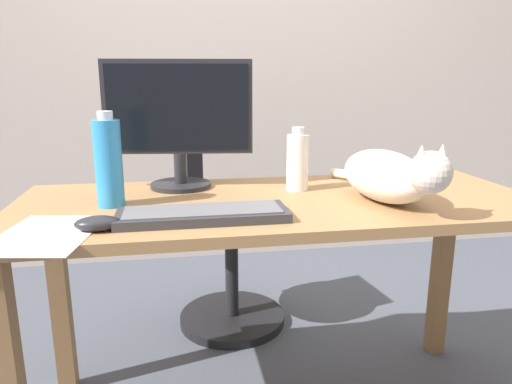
% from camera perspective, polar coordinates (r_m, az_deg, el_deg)
% --- Properties ---
extents(back_wall, '(6.00, 0.04, 2.60)m').
position_cam_1_polar(back_wall, '(2.88, -3.89, 17.47)').
color(back_wall, beige).
rests_on(back_wall, ground_plane).
extents(desk, '(1.57, 0.64, 0.75)m').
position_cam_1_polar(desk, '(1.45, 2.90, -5.13)').
color(desk, '#9E7247').
rests_on(desk, ground_plane).
extents(office_chair, '(0.48, 0.48, 0.90)m').
position_cam_1_polar(office_chair, '(2.10, -4.37, -6.43)').
color(office_chair, black).
rests_on(office_chair, ground_plane).
extents(monitor, '(0.48, 0.20, 0.41)m').
position_cam_1_polar(monitor, '(1.55, -9.45, 8.75)').
color(monitor, '#232328').
rests_on(monitor, desk).
extents(keyboard, '(0.44, 0.15, 0.03)m').
position_cam_1_polar(keyboard, '(1.22, -6.48, -2.72)').
color(keyboard, '#333338').
rests_on(keyboard, desk).
extents(cat, '(0.22, 0.61, 0.20)m').
position_cam_1_polar(cat, '(1.42, 15.82, 2.00)').
color(cat, silver).
rests_on(cat, desk).
extents(computer_mouse, '(0.11, 0.06, 0.04)m').
position_cam_1_polar(computer_mouse, '(1.18, -18.73, -3.64)').
color(computer_mouse, '#232328').
rests_on(computer_mouse, desk).
extents(paper_sheet, '(0.26, 0.33, 0.00)m').
position_cam_1_polar(paper_sheet, '(1.20, -24.22, -4.71)').
color(paper_sheet, white).
rests_on(paper_sheet, desk).
extents(water_bottle, '(0.08, 0.08, 0.27)m').
position_cam_1_polar(water_bottle, '(1.38, -17.55, 3.47)').
color(water_bottle, '#2D8CD1').
rests_on(water_bottle, desk).
extents(spray_bottle, '(0.07, 0.07, 0.20)m').
position_cam_1_polar(spray_bottle, '(1.52, 5.09, 3.74)').
color(spray_bottle, silver).
rests_on(spray_bottle, desk).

